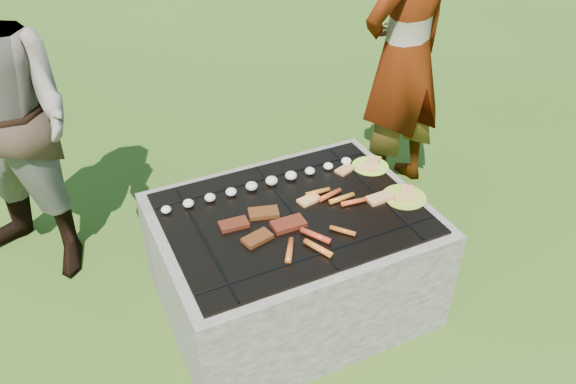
# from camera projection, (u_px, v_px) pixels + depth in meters

# --- Properties ---
(lawn) EXTENTS (60.00, 60.00, 0.00)m
(lawn) POSITION_uv_depth(u_px,v_px,m) (292.00, 301.00, 3.06)
(lawn) COLOR #264812
(lawn) RESTS_ON ground
(fire_pit) EXTENTS (1.30, 1.00, 0.62)m
(fire_pit) POSITION_uv_depth(u_px,v_px,m) (292.00, 263.00, 2.90)
(fire_pit) COLOR gray
(fire_pit) RESTS_ON ground
(mushrooms) EXTENTS (1.05, 0.06, 0.04)m
(mushrooms) POSITION_uv_depth(u_px,v_px,m) (264.00, 183.00, 2.87)
(mushrooms) COLOR #EEE1C9
(mushrooms) RESTS_ON fire_pit
(pork_slabs) EXTENTS (0.38, 0.27, 0.02)m
(pork_slabs) POSITION_uv_depth(u_px,v_px,m) (264.00, 224.00, 2.62)
(pork_slabs) COLOR maroon
(pork_slabs) RESTS_ON fire_pit
(sausages) EXTENTS (0.56, 0.47, 0.03)m
(sausages) POSITION_uv_depth(u_px,v_px,m) (324.00, 221.00, 2.63)
(sausages) COLOR orange
(sausages) RESTS_ON fire_pit
(bread_on_grate) EXTENTS (0.44, 0.39, 0.02)m
(bread_on_grate) POSITION_uv_depth(u_px,v_px,m) (349.00, 191.00, 2.84)
(bread_on_grate) COLOR #D5BB6D
(bread_on_grate) RESTS_ON fire_pit
(plate_far) EXTENTS (0.26, 0.26, 0.03)m
(plate_far) POSITION_uv_depth(u_px,v_px,m) (370.00, 166.00, 3.04)
(plate_far) COLOR #D9FF3C
(plate_far) RESTS_ON fire_pit
(plate_near) EXTENTS (0.25, 0.25, 0.03)m
(plate_near) POSITION_uv_depth(u_px,v_px,m) (404.00, 197.00, 2.81)
(plate_near) COLOR yellow
(plate_near) RESTS_ON fire_pit
(cook) EXTENTS (0.77, 0.59, 1.88)m
(cook) POSITION_uv_depth(u_px,v_px,m) (405.00, 56.00, 3.45)
(cook) COLOR gray
(cook) RESTS_ON ground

